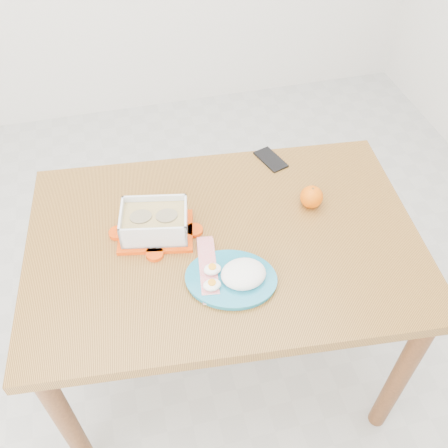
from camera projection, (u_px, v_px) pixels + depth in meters
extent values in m
plane|color=#B7B7B2|center=(197.00, 332.00, 2.14)|extent=(3.50, 3.50, 0.00)
cube|color=#A16E2D|center=(224.00, 242.00, 1.52)|extent=(1.25, 0.90, 0.04)
cylinder|color=brown|center=(68.00, 424.00, 1.52)|extent=(0.06, 0.06, 0.71)
cylinder|color=brown|center=(400.00, 376.00, 1.62)|extent=(0.06, 0.06, 0.71)
cylinder|color=brown|center=(79.00, 256.00, 1.97)|extent=(0.06, 0.06, 0.71)
cylinder|color=brown|center=(338.00, 227.00, 2.07)|extent=(0.06, 0.06, 0.71)
cube|color=#E74006|center=(156.00, 232.00, 1.51)|extent=(0.25, 0.21, 0.01)
cube|color=silver|center=(154.00, 221.00, 1.48)|extent=(0.22, 0.18, 0.08)
cube|color=tan|center=(155.00, 223.00, 1.49)|extent=(0.20, 0.16, 0.05)
cylinder|color=#867858|center=(141.00, 219.00, 1.47)|extent=(0.08, 0.08, 0.02)
cylinder|color=#867858|center=(167.00, 218.00, 1.47)|extent=(0.08, 0.08, 0.02)
sphere|color=#FF5505|center=(311.00, 197.00, 1.57)|extent=(0.07, 0.07, 0.07)
cylinder|color=teal|center=(231.00, 279.00, 1.39)|extent=(0.32, 0.32, 0.02)
ellipsoid|color=white|center=(244.00, 271.00, 1.37)|extent=(0.16, 0.14, 0.05)
ellipsoid|color=white|center=(212.00, 269.00, 1.39)|extent=(0.06, 0.05, 0.02)
ellipsoid|color=white|center=(212.00, 285.00, 1.35)|extent=(0.06, 0.05, 0.02)
cube|color=red|center=(208.00, 268.00, 1.42)|extent=(0.08, 0.20, 0.02)
cube|color=black|center=(271.00, 159.00, 1.75)|extent=(0.10, 0.14, 0.01)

